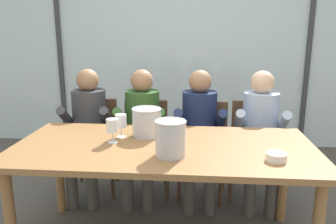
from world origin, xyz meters
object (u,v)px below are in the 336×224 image
object	(u,v)px
dining_table	(164,155)
chair_right_of_center	(253,141)
tasting_bowl	(276,157)
wine_glass_near_bucket	(112,126)
ice_bucket_secondary	(171,138)
chair_center	(204,141)
person_olive_shirt	(142,126)
person_pale_blue_shirt	(260,128)
person_charcoal_jacket	(88,124)
chair_near_curtain	(95,137)
wine_glass_by_left_taster	(121,122)
person_navy_polo	(199,127)
chair_left_of_center	(146,140)
ice_bucket_primary	(147,122)

from	to	relation	value
dining_table	chair_right_of_center	distance (m)	1.21
tasting_bowl	wine_glass_near_bucket	world-z (taller)	wine_glass_near_bucket
ice_bucket_secondary	tasting_bowl	bearing A→B (deg)	-2.82
chair_center	ice_bucket_secondary	xyz separation A→B (m)	(-0.24, -1.09, 0.38)
person_olive_shirt	person_pale_blue_shirt	size ratio (longest dim) A/B	1.00
person_olive_shirt	wine_glass_near_bucket	world-z (taller)	person_olive_shirt
tasting_bowl	wine_glass_near_bucket	bearing A→B (deg)	166.90
ice_bucket_secondary	wine_glass_near_bucket	world-z (taller)	ice_bucket_secondary
chair_right_of_center	person_charcoal_jacket	world-z (taller)	person_charcoal_jacket
chair_near_curtain	wine_glass_by_left_taster	distance (m)	0.95
person_pale_blue_shirt	dining_table	bearing A→B (deg)	-131.91
person_charcoal_jacket	tasting_bowl	xyz separation A→B (m)	(1.50, -1.00, 0.11)
dining_table	chair_right_of_center	bearing A→B (deg)	50.13
person_olive_shirt	person_navy_polo	distance (m)	0.54
chair_right_of_center	person_navy_polo	size ratio (longest dim) A/B	0.73
chair_center	person_navy_polo	world-z (taller)	person_navy_polo
chair_near_curtain	chair_right_of_center	size ratio (longest dim) A/B	1.00
person_olive_shirt	tasting_bowl	bearing A→B (deg)	-46.75
person_navy_polo	tasting_bowl	size ratio (longest dim) A/B	9.54
dining_table	person_navy_polo	size ratio (longest dim) A/B	1.74
chair_left_of_center	wine_glass_by_left_taster	xyz separation A→B (m)	(-0.08, -0.73, 0.38)
chair_right_of_center	person_charcoal_jacket	xyz separation A→B (m)	(-1.56, -0.16, 0.17)
person_pale_blue_shirt	person_olive_shirt	bearing A→B (deg)	-175.42
person_charcoal_jacket	chair_near_curtain	bearing A→B (deg)	77.00
person_olive_shirt	wine_glass_near_bucket	bearing A→B (deg)	-98.03
person_charcoal_jacket	wine_glass_by_left_taster	distance (m)	0.79
dining_table	person_olive_shirt	distance (m)	0.81
person_pale_blue_shirt	wine_glass_near_bucket	size ratio (longest dim) A/B	6.90
chair_left_of_center	chair_center	distance (m)	0.56
chair_near_curtain	wine_glass_near_bucket	xyz separation A→B (m)	(0.41, -0.88, 0.38)
chair_near_curtain	tasting_bowl	distance (m)	1.89
person_pale_blue_shirt	wine_glass_by_left_taster	distance (m)	1.31
person_navy_polo	wine_glass_by_left_taster	xyz separation A→B (m)	(-0.59, -0.61, 0.20)
dining_table	tasting_bowl	world-z (taller)	tasting_bowl
chair_right_of_center	wine_glass_by_left_taster	distance (m)	1.40
person_navy_polo	tasting_bowl	bearing A→B (deg)	-66.78
person_charcoal_jacket	ice_bucket_secondary	size ratio (longest dim) A/B	5.17
person_charcoal_jacket	ice_bucket_secondary	world-z (taller)	person_charcoal_jacket
chair_right_of_center	person_navy_polo	xyz separation A→B (m)	(-0.51, -0.16, 0.17)
dining_table	ice_bucket_primary	size ratio (longest dim) A/B	9.34
chair_center	person_pale_blue_shirt	bearing A→B (deg)	-6.69
person_olive_shirt	person_navy_polo	size ratio (longest dim) A/B	1.00
chair_left_of_center	person_olive_shirt	size ratio (longest dim) A/B	0.73
chair_right_of_center	wine_glass_near_bucket	distance (m)	1.50
chair_near_curtain	tasting_bowl	bearing A→B (deg)	-44.34
person_navy_polo	person_pale_blue_shirt	distance (m)	0.55
chair_right_of_center	person_pale_blue_shirt	bearing A→B (deg)	-71.86
chair_left_of_center	person_pale_blue_shirt	distance (m)	1.08
chair_center	ice_bucket_primary	size ratio (longest dim) A/B	3.95
chair_near_curtain	chair_center	xyz separation A→B (m)	(1.07, -0.01, 0.00)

